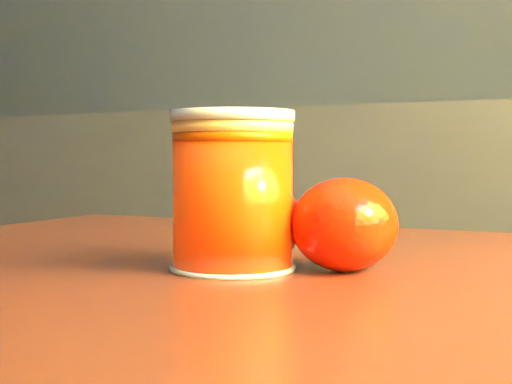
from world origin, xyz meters
The scene contains 4 objects.
kitchen_counter centered at (0.00, 1.45, 0.45)m, with size 3.15×0.60×0.90m, color #46464B.
juice_glass centered at (0.83, 0.14, 0.77)m, with size 0.09×0.09×0.11m.
orange_front centered at (0.83, 0.15, 0.75)m, with size 0.07×0.07×0.06m, color #FF2005.
orange_back centered at (0.90, 0.16, 0.75)m, with size 0.07×0.07×0.06m, color #FF2005.
Camera 1 is at (1.07, -0.29, 0.79)m, focal length 50.00 mm.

